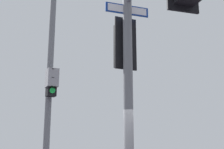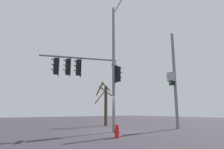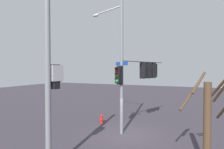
% 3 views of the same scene
% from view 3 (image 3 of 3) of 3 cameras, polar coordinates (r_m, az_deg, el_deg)
% --- Properties ---
extents(ground_plane, '(80.00, 80.00, 0.00)m').
position_cam_3_polar(ground_plane, '(13.42, 4.78, -18.08)').
color(ground_plane, '#38323B').
extents(main_signal_pole_assembly, '(5.48, 5.04, 9.41)m').
position_cam_3_polar(main_signal_pole_assembly, '(13.97, 6.45, 2.75)').
color(main_signal_pole_assembly, slate).
rests_on(main_signal_pole_assembly, ground).
extents(secondary_pole_assembly, '(0.82, 0.56, 8.34)m').
position_cam_3_polar(secondary_pole_assembly, '(8.57, -18.47, -0.50)').
color(secondary_pole_assembly, slate).
rests_on(secondary_pole_assembly, ground).
extents(bare_tree_behind_pole, '(1.69, 2.19, 4.54)m').
position_cam_3_polar(bare_tree_behind_pole, '(9.30, 27.64, -12.25)').
color(bare_tree_behind_pole, '#4C3625').
rests_on(bare_tree_behind_pole, ground).
extents(fire_hydrant_fallback, '(0.38, 0.24, 0.73)m').
position_cam_3_polar(fire_hydrant_fallback, '(15.97, -3.26, -13.56)').
color(fire_hydrant_fallback, red).
rests_on(fire_hydrant_fallback, ground).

